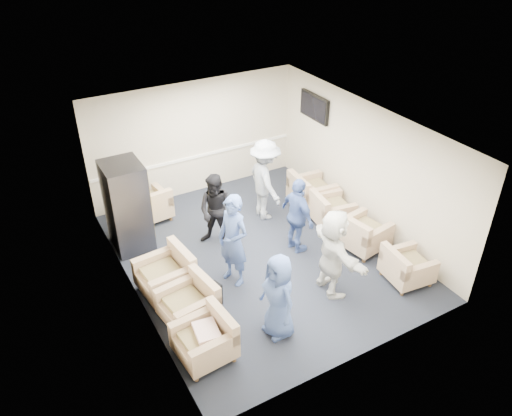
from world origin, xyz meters
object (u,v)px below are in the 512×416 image
armchair_corner (150,207)px  person_front_right (333,253)px  armchair_right_far (310,193)px  armchair_left_near (207,340)px  person_mid_left (233,241)px  vending_machine (127,206)px  person_back_right (265,180)px  armchair_right_near (405,268)px  armchair_right_midnear (362,235)px  armchair_right_midfar (329,211)px  armchair_left_mid (191,304)px  armchair_left_far (168,275)px  person_back_left (217,211)px  person_mid_right (298,216)px  person_front_left (279,296)px

armchair_corner → person_front_right: bearing=111.9°
armchair_corner → armchair_right_far: bearing=153.5°
armchair_left_near → person_mid_left: 1.91m
armchair_right_far → vending_machine: bearing=87.2°
person_back_right → person_front_right: size_ratio=1.09×
armchair_right_near → vending_machine: size_ratio=0.46×
armchair_right_midnear → armchair_right_midfar: (-0.01, 1.07, -0.02)m
person_mid_left → armchair_left_mid: bearing=-82.5°
armchair_left_far → armchair_corner: 2.46m
armchair_right_midfar → vending_machine: 4.22m
armchair_right_midnear → person_mid_left: (-2.67, 0.39, 0.56)m
armchair_right_far → person_front_right: person_front_right is taller
person_back_left → person_back_right: (1.36, 0.42, 0.13)m
armchair_left_near → armchair_right_midfar: armchair_left_near is taller
vending_machine → person_back_right: 2.92m
armchair_right_far → vending_machine: vending_machine is taller
armchair_left_mid → armchair_right_midnear: 3.76m
armchair_right_midfar → person_back_right: person_back_right is taller
armchair_right_midnear → person_mid_left: person_mid_left is taller
armchair_left_near → person_mid_right: (2.70, 1.63, 0.48)m
armchair_right_near → person_mid_left: bearing=66.5°
armchair_right_midfar → person_front_left: bearing=137.8°
person_front_left → person_mid_left: person_mid_left is taller
vending_machine → person_mid_left: (1.30, -2.00, -0.03)m
person_back_left → person_mid_right: person_mid_right is taller
armchair_left_mid → person_front_right: bearing=69.7°
armchair_corner → person_mid_left: person_mid_left is taller
armchair_left_mid → person_back_right: (2.69, 2.16, 0.58)m
armchair_right_midnear → armchair_right_far: (0.03, 1.87, 0.01)m
armchair_right_midnear → armchair_right_far: bearing=-10.5°
armchair_right_far → person_mid_left: 3.13m
armchair_right_midfar → armchair_right_far: 0.80m
armchair_right_midfar → person_mid_left: person_mid_left is taller
person_front_left → armchair_left_near: bearing=-99.0°
armchair_right_midnear → armchair_corner: (-3.32, 3.12, -0.01)m
armchair_right_far → person_mid_left: person_mid_left is taller
person_mid_right → armchair_right_near: bearing=-149.3°
armchair_corner → person_back_right: size_ratio=0.50×
armchair_left_mid → armchair_left_near: bearing=-13.9°
armchair_right_midfar → person_mid_right: size_ratio=0.57×
armchair_left_near → armchair_corner: (0.53, 4.12, 0.01)m
vending_machine → person_back_left: (1.54, -0.81, -0.14)m
armchair_left_mid → armchair_right_near: size_ratio=1.09×
armchair_right_midfar → person_mid_right: (-1.14, -0.45, 0.48)m
armchair_left_near → armchair_right_far: 4.83m
person_back_right → person_front_left: bearing=158.2°
armchair_left_near → person_front_right: bearing=92.2°
armchair_left_far → person_back_right: (2.76, 1.30, 0.56)m
armchair_left_mid → armchair_left_far: size_ratio=0.97×
armchair_left_far → person_mid_left: bearing=68.9°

